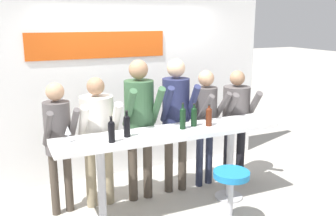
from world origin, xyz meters
name	(u,v)px	position (x,y,z in m)	size (l,w,h in m)	color
ground_plane	(171,211)	(0.00, 0.00, 0.00)	(40.00, 40.00, 0.00)	#B2ADA3
back_wall	(130,79)	(-0.01, 1.42, 1.42)	(4.30, 0.12, 2.83)	white
tasting_table	(171,143)	(0.00, 0.00, 0.86)	(2.70, 0.52, 1.02)	white
bar_stool	(231,190)	(0.45, -0.60, 0.44)	(0.42, 0.42, 0.67)	#B2B2B7
person_far_left	(58,134)	(-1.20, 0.50, 1.00)	(0.40, 0.51, 1.59)	#473D33
person_left	(98,129)	(-0.73, 0.50, 0.99)	(0.48, 0.55, 1.62)	gray
person_center_left	(140,115)	(-0.22, 0.45, 1.12)	(0.44, 0.56, 1.81)	#473D33
person_center	(176,111)	(0.29, 0.47, 1.12)	(0.47, 0.59, 1.79)	#473D33
person_center_right	(206,115)	(0.74, 0.48, 1.01)	(0.42, 0.53, 1.62)	#23283D
person_right	(236,114)	(1.22, 0.45, 0.98)	(0.47, 0.55, 1.59)	black
wine_bottle_0	(183,117)	(0.15, 0.00, 1.17)	(0.07, 0.07, 0.31)	black
wine_bottle_1	(209,116)	(0.50, -0.01, 1.15)	(0.08, 0.08, 0.27)	#4C1E0F
wine_bottle_2	(194,116)	(0.33, 0.05, 1.15)	(0.07, 0.07, 0.28)	black
wine_bottle_3	(111,130)	(-0.74, -0.12, 1.15)	(0.07, 0.07, 0.28)	black
wine_bottle_4	(127,125)	(-0.54, -0.02, 1.16)	(0.07, 0.07, 0.30)	black
wine_glass_0	(68,131)	(-1.15, 0.06, 1.15)	(0.07, 0.07, 0.18)	silver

